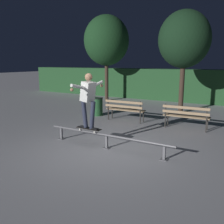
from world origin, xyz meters
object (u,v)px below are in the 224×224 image
skateboard (89,129)px  park_bench_leftmost (125,108)px  skateboarder (88,96)px  tree_behind_benches (184,40)px  tree_far_left (106,41)px  park_bench_left_center (186,114)px  trash_can (97,106)px  grind_rail (107,137)px

skateboard → park_bench_leftmost: 3.10m
skateboarder → park_bench_leftmost: (-0.45, 3.07, -0.88)m
tree_behind_benches → tree_far_left: bearing=163.4°
park_bench_leftmost → park_bench_left_center: size_ratio=1.00×
tree_far_left → skateboard: bearing=-61.7°
skateboard → trash_can: bearing=120.4°
tree_behind_benches → trash_can: (-3.04, -2.47, -2.90)m
trash_can → park_bench_leftmost: bearing=-13.1°
skateboard → park_bench_leftmost: bearing=98.3°
grind_rail → tree_far_left: bearing=121.8°
grind_rail → park_bench_leftmost: size_ratio=2.40×
trash_can → park_bench_left_center: bearing=-5.2°
skateboard → tree_far_left: bearing=118.3°
skateboard → tree_behind_benches: tree_behind_benches is taller
grind_rail → park_bench_left_center: (1.37, 3.07, 0.23)m
tree_far_left → trash_can: tree_far_left is taller
grind_rail → skateboarder: (-0.60, -0.00, 1.10)m
trash_can → grind_rail: bearing=-52.7°
skateboard → grind_rail: bearing=-0.0°
park_bench_leftmost → tree_far_left: tree_far_left is taller
grind_rail → tree_behind_benches: (0.42, 5.90, 3.00)m
grind_rail → skateboarder: bearing=-180.0°
skateboard → skateboarder: size_ratio=0.50×
skateboard → skateboarder: skateboarder is taller
grind_rail → skateboarder: skateboarder is taller
park_bench_leftmost → park_bench_left_center: 2.42m
tree_behind_benches → trash_can: tree_behind_benches is taller
grind_rail → skateboarder: size_ratio=2.49×
grind_rail → skateboard: 0.63m
grind_rail → tree_behind_benches: size_ratio=0.84×
grind_rail → skateboard: size_ratio=4.92×
park_bench_left_center → trash_can: size_ratio=2.02×
trash_can → skateboard: bearing=-59.6°
tree_far_left → tree_behind_benches: size_ratio=1.10×
skateboarder → park_bench_leftmost: 3.22m
tree_far_left → trash_can: (1.95, -3.95, -3.16)m
tree_far_left → trash_can: bearing=-63.7°
park_bench_left_center → grind_rail: bearing=-114.1°
grind_rail → park_bench_left_center: bearing=65.9°
skateboard → tree_behind_benches: bearing=80.2°
trash_can → tree_behind_benches: bearing=39.1°
tree_behind_benches → trash_can: size_ratio=5.74×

